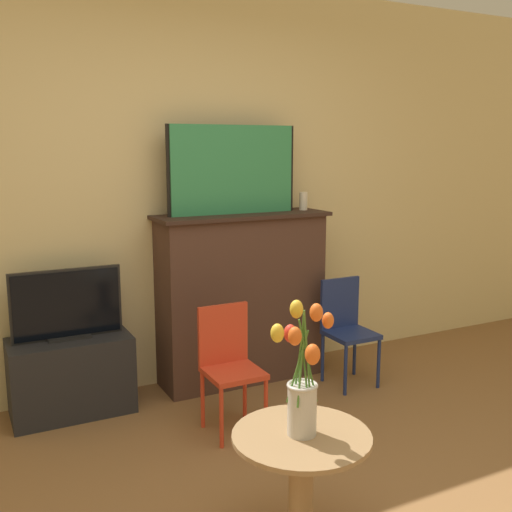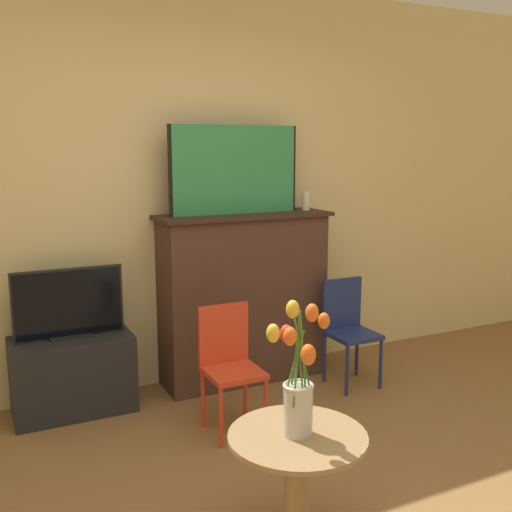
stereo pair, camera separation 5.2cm
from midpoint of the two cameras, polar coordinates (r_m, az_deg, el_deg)
wall_back at (r=4.05m, az=-8.26°, el=6.48°), size 8.00×0.06×2.70m
fireplace_mantel at (r=4.15m, az=-0.84°, el=-3.80°), size 1.20×0.40×1.17m
painting at (r=4.01m, az=-1.64°, el=8.21°), size 0.92×0.03×0.59m
mantel_candle at (r=4.28m, az=5.11°, el=5.23°), size 0.06×0.06×0.13m
tv_stand at (r=3.91m, az=-16.67°, el=-10.76°), size 0.72×0.38×0.48m
tv_monitor at (r=3.78m, az=-17.04°, el=-4.43°), size 0.65×0.12×0.43m
chair_red at (r=3.48m, az=-2.13°, el=-9.88°), size 0.31×0.31×0.72m
chair_blue at (r=4.18m, az=9.12°, el=-6.48°), size 0.31×0.31×0.72m
side_table at (r=2.56m, az=4.55°, el=-20.02°), size 0.56×0.56×0.50m
vase_tulips at (r=2.38m, az=4.63°, el=-11.98°), size 0.23×0.20×0.54m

